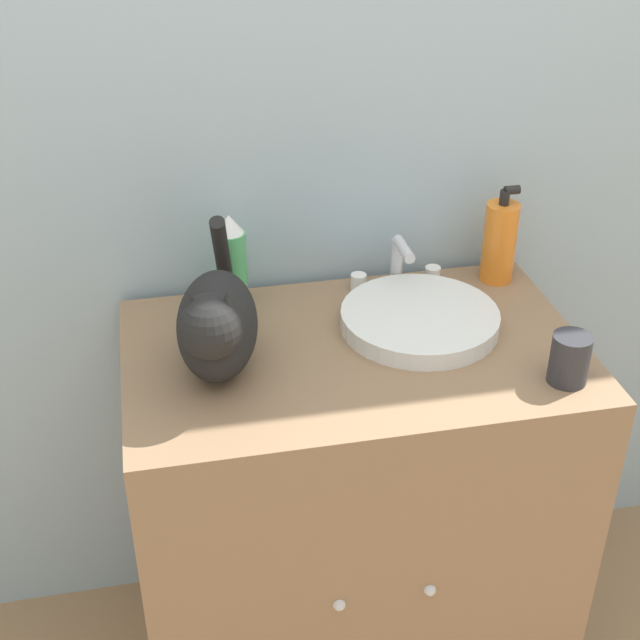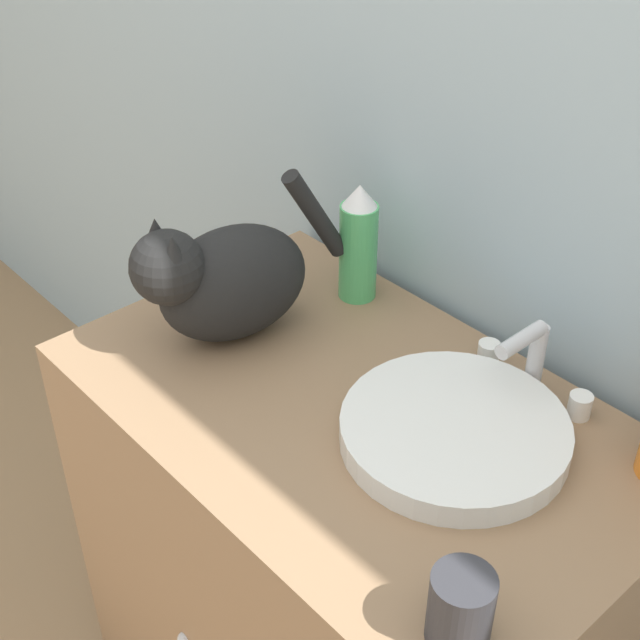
{
  "view_description": "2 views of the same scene",
  "coord_description": "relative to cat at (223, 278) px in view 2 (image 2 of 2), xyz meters",
  "views": [
    {
      "loc": [
        -0.34,
        -1.06,
        1.7
      ],
      "look_at": [
        -0.08,
        0.21,
        0.91
      ],
      "focal_mm": 50.0,
      "sensor_mm": 36.0,
      "label": 1
    },
    {
      "loc": [
        0.66,
        -0.39,
        1.61
      ],
      "look_at": [
        -0.07,
        0.26,
        0.92
      ],
      "focal_mm": 50.0,
      "sensor_mm": 36.0,
      "label": 2
    }
  ],
  "objects": [
    {
      "name": "sink_basin",
      "position": [
        0.39,
        0.08,
        -0.08
      ],
      "size": [
        0.3,
        0.3,
        0.04
      ],
      "color": "white",
      "rests_on": "vanity_cabinet"
    },
    {
      "name": "faucet",
      "position": [
        0.39,
        0.23,
        -0.05
      ],
      "size": [
        0.19,
        0.1,
        0.12
      ],
      "color": "silver",
      "rests_on": "vanity_cabinet"
    },
    {
      "name": "cat",
      "position": [
        0.0,
        0.0,
        0.0
      ],
      "size": [
        0.18,
        0.36,
        0.24
      ],
      "rotation": [
        0.0,
        0.0,
        -1.76
      ],
      "color": "black",
      "rests_on": "vanity_cabinet"
    },
    {
      "name": "vanity_cabinet",
      "position": [
        0.25,
        0.03,
        -0.51
      ],
      "size": [
        0.84,
        0.54,
        0.81
      ],
      "color": "#8C6B4C",
      "rests_on": "ground_plane"
    },
    {
      "name": "cup",
      "position": [
        0.58,
        -0.14,
        -0.06
      ],
      "size": [
        0.07,
        0.07,
        0.09
      ],
      "color": "#2D2D33",
      "rests_on": "vanity_cabinet"
    },
    {
      "name": "spray_bottle",
      "position": [
        0.05,
        0.22,
        -0.01
      ],
      "size": [
        0.06,
        0.06,
        0.2
      ],
      "color": "#4CB266",
      "rests_on": "vanity_cabinet"
    },
    {
      "name": "wall_back",
      "position": [
        0.25,
        0.34,
        0.34
      ],
      "size": [
        6.0,
        0.05,
        2.5
      ],
      "color": "#9EB7C6",
      "rests_on": "ground_plane"
    }
  ]
}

